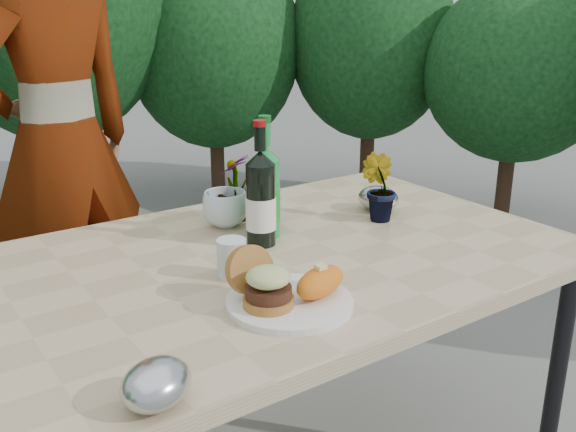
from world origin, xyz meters
TOP-DOWN VIEW (x-y plane):
  - patio_table at (0.00, 0.00)m, footprint 1.60×1.00m
  - shrub_hedge at (0.24, 1.69)m, footprint 6.94×5.25m
  - dinner_plate at (-0.13, -0.27)m, footprint 0.28×0.28m
  - burger_stack at (-0.18, -0.25)m, footprint 0.11×0.16m
  - sweet_potato at (-0.06, -0.29)m, footprint 0.17×0.12m
  - grilled_veg at (-0.11, -0.18)m, footprint 0.08×0.05m
  - wine_bottle at (0.02, 0.08)m, footprint 0.08×0.08m
  - sparkling_water at (0.07, 0.13)m, footprint 0.08×0.08m
  - plastic_cup at (-0.15, -0.06)m, footprint 0.07×0.07m
  - seedling_left at (0.10, 0.17)m, footprint 0.12×0.12m
  - seedling_mid at (0.42, 0.05)m, footprint 0.11×0.13m
  - seedling_right at (0.07, 0.30)m, footprint 0.16×0.16m
  - blue_bowl at (0.02, 0.27)m, footprint 0.16×0.16m
  - foil_packet_left at (-0.51, -0.44)m, footprint 0.17×0.16m
  - foil_packet_right at (0.48, 0.12)m, footprint 0.15×0.16m
  - person at (-0.23, 1.05)m, footprint 0.73×0.56m

SIDE VIEW (x-z plane):
  - patio_table at x=0.00m, z-range 0.32..1.07m
  - dinner_plate at x=-0.13m, z-range 0.75..0.76m
  - grilled_veg at x=-0.11m, z-range 0.76..0.79m
  - foil_packet_left at x=-0.51m, z-range 0.75..0.83m
  - foil_packet_right at x=0.48m, z-range 0.75..0.83m
  - sweet_potato at x=-0.06m, z-range 0.77..0.83m
  - plastic_cup at x=-0.15m, z-range 0.75..0.84m
  - blue_bowl at x=0.02m, z-range 0.75..0.85m
  - burger_stack at x=-0.18m, z-range 0.75..0.87m
  - seedling_left at x=0.10m, z-range 0.75..0.94m
  - seedling_right at x=0.07m, z-range 0.75..0.95m
  - seedling_mid at x=0.42m, z-range 0.75..0.95m
  - sparkling_water at x=0.07m, z-range 0.70..1.05m
  - wine_bottle at x=0.02m, z-range 0.70..1.05m
  - person at x=-0.23m, z-range 0.00..1.77m
  - shrub_hedge at x=0.24m, z-range -0.03..2.41m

